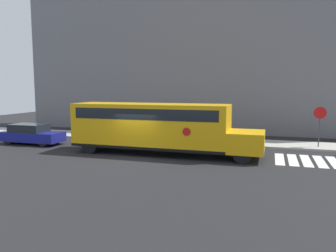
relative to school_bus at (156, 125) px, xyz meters
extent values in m
plane|color=black|center=(-0.82, -1.25, -1.75)|extent=(60.00, 60.00, 0.00)
cube|color=#B2ADA3|center=(-0.82, 5.25, -1.68)|extent=(44.00, 3.00, 0.15)
cube|color=slate|center=(-0.82, 11.75, 5.13)|extent=(32.00, 4.00, 13.77)
cube|color=white|center=(7.17, 0.75, -1.75)|extent=(0.50, 3.20, 0.01)
cube|color=white|center=(7.87, 0.75, -1.75)|extent=(0.50, 3.20, 0.01)
cube|color=white|center=(8.57, 0.75, -1.75)|extent=(0.50, 3.20, 0.01)
cube|color=white|center=(9.27, 0.75, -1.75)|extent=(0.50, 3.20, 0.01)
cube|color=white|center=(9.97, 0.75, -1.75)|extent=(0.50, 3.20, 0.01)
cube|color=#EAA80F|center=(-0.39, 0.00, 0.00)|extent=(9.50, 2.50, 2.60)
cube|color=#EAA80F|center=(5.35, 0.00, -0.73)|extent=(1.97, 2.50, 1.15)
cube|color=black|center=(-0.39, 0.00, -1.22)|extent=(9.50, 2.54, 0.16)
cube|color=black|center=(-0.39, 0.00, 0.75)|extent=(8.74, 2.53, 0.64)
cylinder|color=red|center=(2.23, -1.29, -0.13)|extent=(0.44, 0.02, 0.44)
cylinder|color=black|center=(5.25, 1.08, -1.25)|extent=(1.00, 0.30, 1.00)
cylinder|color=black|center=(5.25, -1.08, -1.25)|extent=(1.00, 0.30, 1.00)
cylinder|color=black|center=(-3.94, 1.08, -1.25)|extent=(1.00, 0.30, 1.00)
cylinder|color=black|center=(-3.94, -1.08, -1.25)|extent=(1.00, 0.30, 1.00)
cube|color=navy|center=(-9.60, 0.60, -1.20)|extent=(4.44, 1.73, 0.67)
cube|color=#1E2328|center=(-9.86, 0.60, -0.59)|extent=(2.49, 1.59, 0.54)
cylinder|color=black|center=(-8.13, 1.34, -1.43)|extent=(0.64, 0.22, 0.64)
cylinder|color=black|center=(-8.13, -0.14, -1.43)|extent=(0.64, 0.22, 0.64)
cylinder|color=black|center=(-11.06, 1.34, -1.43)|extent=(0.64, 0.22, 0.64)
cylinder|color=black|center=(-11.06, -0.14, -1.43)|extent=(0.64, 0.22, 0.64)
cylinder|color=#38383A|center=(9.65, 4.71, -0.54)|extent=(0.07, 0.07, 2.43)
cylinder|color=red|center=(9.65, 4.67, 0.64)|extent=(0.78, 0.03, 0.78)
camera|label=1|loc=(6.62, -18.51, 2.30)|focal=35.00mm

